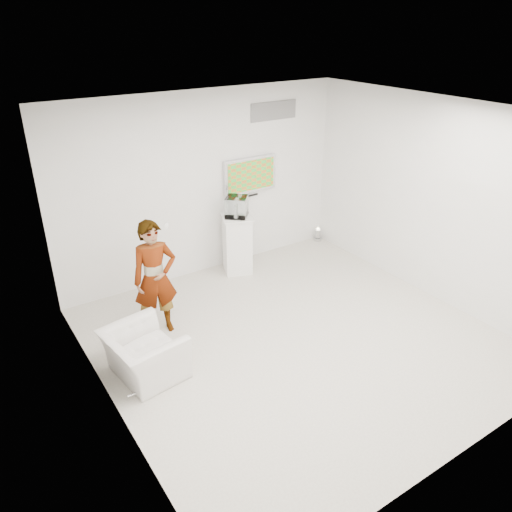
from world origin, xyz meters
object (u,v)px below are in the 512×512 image
person (155,278)px  floor_uplight (318,234)px  pedestal (237,244)px  armchair (144,354)px  tv (250,175)px

person → floor_uplight: (3.82, 1.14, -0.69)m
pedestal → armchair: bearing=-144.2°
tv → person: size_ratio=0.61×
armchair → tv: bearing=-62.1°
armchair → pedestal: (2.38, 1.72, 0.20)m
armchair → floor_uplight: bearing=-73.6°
pedestal → floor_uplight: 2.02m
person → pedestal: (1.85, 0.92, -0.32)m
pedestal → floor_uplight: size_ratio=3.97×
person → tv: bearing=36.9°
armchair → floor_uplight: size_ratio=3.64×
tv → floor_uplight: tv is taller
tv → armchair: size_ratio=1.09×
tv → person: bearing=-151.9°
pedestal → floor_uplight: pedestal is taller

